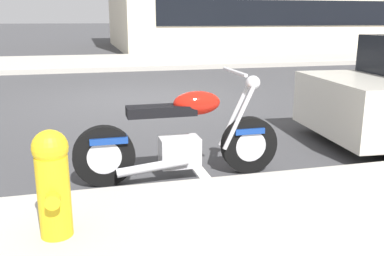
# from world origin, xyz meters

# --- Properties ---
(ground_plane) EXTENTS (260.00, 260.00, 0.00)m
(ground_plane) POSITION_xyz_m (0.00, 0.00, 0.00)
(ground_plane) COLOR #3D3D3F
(parking_stall_stripe) EXTENTS (0.12, 2.20, 0.01)m
(parking_stall_stripe) POSITION_xyz_m (0.00, -4.14, 0.00)
(parking_stall_stripe) COLOR silver
(parking_stall_stripe) RESTS_ON ground
(parked_motorcycle) EXTENTS (2.11, 0.62, 1.10)m
(parked_motorcycle) POSITION_xyz_m (-0.23, -4.43, 0.42)
(parked_motorcycle) COLOR black
(parked_motorcycle) RESTS_ON ground
(fire_hydrant) EXTENTS (0.24, 0.36, 0.75)m
(fire_hydrant) POSITION_xyz_m (-1.40, -5.62, 0.54)
(fire_hydrant) COLOR gold
(fire_hydrant) RESTS_ON sidewalk_near_curb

